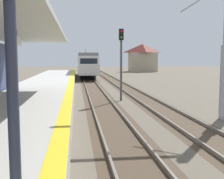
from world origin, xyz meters
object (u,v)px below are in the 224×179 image
at_px(rail_signal_post, 121,57).
at_px(catenary_pylon_far_side, 221,48).
at_px(approaching_train, 87,64).
at_px(distant_trackside_house, 143,57).

bearing_deg(rail_signal_post, catenary_pylon_far_side, -61.48).
bearing_deg(approaching_train, distant_trackside_house, 54.08).
height_order(rail_signal_post, distant_trackside_house, distant_trackside_house).
bearing_deg(distant_trackside_house, rail_signal_post, -104.61).
xyz_separation_m(rail_signal_post, distant_trackside_house, (12.11, 46.44, 0.14)).
relative_size(approaching_train, distant_trackside_house, 2.97).
height_order(rail_signal_post, catenary_pylon_far_side, catenary_pylon_far_side).
height_order(catenary_pylon_far_side, distant_trackside_house, catenary_pylon_far_side).
xyz_separation_m(catenary_pylon_far_side, distant_trackside_house, (8.18, 53.66, -0.27)).
height_order(approaching_train, distant_trackside_house, distant_trackside_house).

